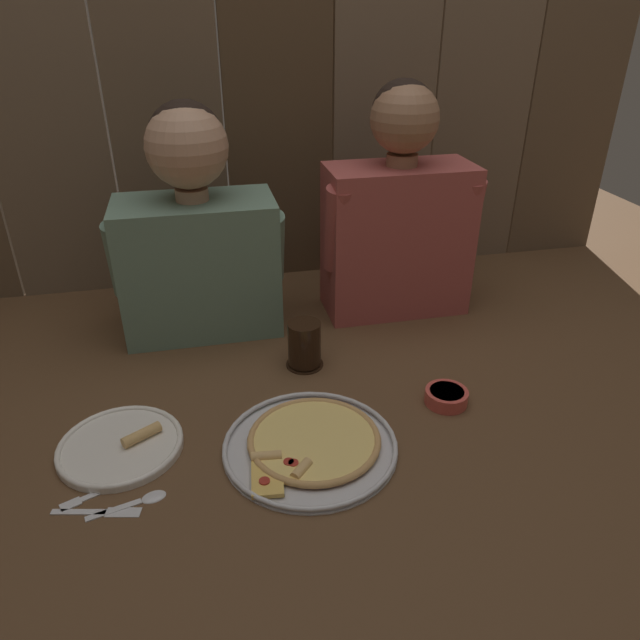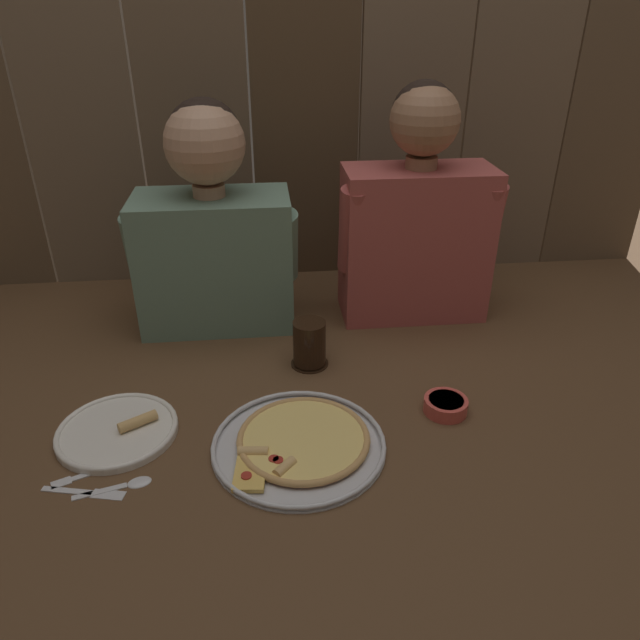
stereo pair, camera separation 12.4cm
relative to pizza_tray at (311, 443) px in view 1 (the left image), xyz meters
The scene contains 11 objects.
ground_plane 0.12m from the pizza_tray, 45.53° to the left, with size 3.20×3.20×0.00m, color brown.
pizza_tray is the anchor object (origin of this frame).
dinner_plate 0.37m from the pizza_tray, 168.21° to the left, with size 0.24×0.24×0.03m.
drinking_glass 0.30m from the pizza_tray, 81.22° to the left, with size 0.09×0.09×0.12m.
dipping_bowl 0.33m from the pizza_tray, 14.07° to the left, with size 0.09×0.09×0.03m.
table_fork 0.41m from the pizza_tray, behind, with size 0.13×0.06×0.01m.
table_knife 0.40m from the pizza_tray, 167.88° to the right, with size 0.15×0.05×0.01m.
table_spoon 0.33m from the pizza_tray, 166.97° to the right, with size 0.14×0.06×0.01m.
diner_left 0.63m from the pizza_tray, 108.23° to the left, with size 0.43×0.22×0.58m.
diner_right 0.70m from the pizza_tray, 57.02° to the left, with size 0.42×0.19×0.61m.
wooden_backdrop_wall 1.09m from the pizza_tray, 84.24° to the left, with size 2.19×0.03×1.36m.
Camera 1 is at (-0.26, -0.97, 0.78)m, focal length 32.91 mm.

